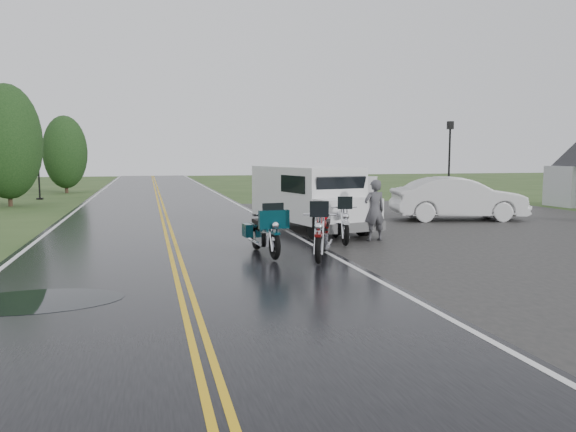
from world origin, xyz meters
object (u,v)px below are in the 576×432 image
object	(u,v)px
person_at_van	(374,211)
lamp_post_far_left	(38,163)
motorcycle_silver	(345,224)
sedan_white	(458,199)
visitor_center	(575,158)
motorcycle_teal	(275,234)
van_white	(316,204)
lamp_post_far_right	(449,162)
motorcycle_red	(319,236)

from	to	relation	value
person_at_van	lamp_post_far_left	size ratio (longest dim) A/B	0.43
motorcycle_silver	sedan_white	xyz separation A→B (m)	(6.47, 5.11, 0.17)
lamp_post_far_left	motorcycle_silver	bearing A→B (deg)	-61.14
person_at_van	lamp_post_far_left	bearing A→B (deg)	-61.49
sedan_white	person_at_van	bearing A→B (deg)	140.23
visitor_center	motorcycle_silver	size ratio (longest dim) A/B	7.12
visitor_center	motorcycle_teal	world-z (taller)	visitor_center
lamp_post_far_left	van_white	bearing A→B (deg)	-60.08
motorcycle_teal	van_white	world-z (taller)	van_white
motorcycle_teal	van_white	distance (m)	3.66
van_white	lamp_post_far_right	size ratio (longest dim) A/B	1.29
visitor_center	motorcycle_teal	xyz separation A→B (m)	(-17.75, -10.89, -1.72)
motorcycle_teal	van_white	xyz separation A→B (m)	(1.95, 3.06, 0.42)
motorcycle_silver	van_white	xyz separation A→B (m)	(-0.38, 1.51, 0.44)
visitor_center	lamp_post_far_right	size ratio (longest dim) A/B	3.69
van_white	lamp_post_far_left	distance (m)	21.80
motorcycle_silver	lamp_post_far_right	xyz separation A→B (m)	(10.12, 12.17, 1.51)
visitor_center	motorcycle_silver	distance (m)	18.11
motorcycle_teal	visitor_center	bearing A→B (deg)	27.49
motorcycle_red	person_at_van	bearing A→B (deg)	71.78
visitor_center	van_white	world-z (taller)	visitor_center
visitor_center	van_white	distance (m)	17.68
van_white	person_at_van	bearing A→B (deg)	-33.66
motorcycle_teal	sedan_white	world-z (taller)	sedan_white
motorcycle_silver	motorcycle_red	bearing A→B (deg)	-113.57
van_white	motorcycle_silver	bearing A→B (deg)	-89.17
sedan_white	motorcycle_teal	bearing A→B (deg)	138.71
lamp_post_far_right	sedan_white	bearing A→B (deg)	-117.32
motorcycle_red	van_white	xyz separation A→B (m)	(1.09, 3.78, 0.40)
motorcycle_red	sedan_white	world-z (taller)	sedan_white
motorcycle_red	motorcycle_teal	bearing A→B (deg)	162.55
motorcycle_teal	person_at_van	world-z (taller)	person_at_van
motorcycle_silver	van_white	bearing A→B (deg)	113.21
sedan_white	van_white	bearing A→B (deg)	129.29
motorcycle_red	van_white	distance (m)	3.95
motorcycle_teal	lamp_post_far_left	world-z (taller)	lamp_post_far_left
motorcycle_red	person_at_van	world-z (taller)	person_at_van
motorcycle_teal	sedan_white	distance (m)	11.04
motorcycle_teal	motorcycle_silver	bearing A→B (deg)	29.67
motorcycle_teal	person_at_van	distance (m)	4.33
motorcycle_silver	van_white	distance (m)	1.62
lamp_post_far_left	visitor_center	bearing A→B (deg)	-22.52
motorcycle_red	motorcycle_teal	world-z (taller)	motorcycle_red
sedan_white	motorcycle_red	bearing A→B (deg)	144.48
motorcycle_silver	lamp_post_far_right	distance (m)	15.90
lamp_post_far_left	lamp_post_far_right	size ratio (longest dim) A/B	0.95
motorcycle_silver	person_at_van	bearing A→B (deg)	46.03
motorcycle_red	lamp_post_far_left	size ratio (longest dim) A/B	0.58
van_white	sedan_white	size ratio (longest dim) A/B	1.11
visitor_center	lamp_post_far_right	distance (m)	6.02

